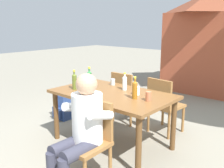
{
  "coord_description": "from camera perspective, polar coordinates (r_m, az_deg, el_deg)",
  "views": [
    {
      "loc": [
        2.17,
        -2.51,
        1.66
      ],
      "look_at": [
        0.0,
        0.0,
        0.87
      ],
      "focal_mm": 40.86,
      "sensor_mm": 36.0,
      "label": 1
    }
  ],
  "objects": [
    {
      "name": "bottle_blue",
      "position": [
        3.55,
        -5.79,
        0.06
      ],
      "size": [
        0.06,
        0.06,
        0.22
      ],
      "color": "#2D56A3",
      "rests_on": "dining_table"
    },
    {
      "name": "cup_white",
      "position": [
        3.34,
        5.59,
        -1.52
      ],
      "size": [
        0.07,
        0.07,
        0.11
      ],
      "primitive_type": "cylinder",
      "color": "white",
      "rests_on": "dining_table"
    },
    {
      "name": "cup_steel",
      "position": [
        3.86,
        0.19,
        0.47
      ],
      "size": [
        0.07,
        0.07,
        0.1
      ],
      "primitive_type": "cylinder",
      "color": "#B2B7BC",
      "rests_on": "dining_table"
    },
    {
      "name": "backpack_by_near_side",
      "position": [
        4.61,
        -11.13,
        -5.14
      ],
      "size": [
        0.28,
        0.24,
        0.45
      ],
      "color": "#2D4784",
      "rests_on": "ground_plane"
    },
    {
      "name": "cup_terracotta",
      "position": [
        3.09,
        8.1,
        -2.75
      ],
      "size": [
        0.07,
        0.07,
        0.12
      ],
      "primitive_type": "cylinder",
      "color": "#BC6B47",
      "rests_on": "dining_table"
    },
    {
      "name": "brick_kiosk",
      "position": [
        6.95,
        20.88,
        9.51
      ],
      "size": [
        1.94,
        2.04,
        2.46
      ],
      "color": "#9E472D",
      "rests_on": "ground_plane"
    },
    {
      "name": "dining_table",
      "position": [
        3.47,
        0.0,
        -3.36
      ],
      "size": [
        1.61,
        0.96,
        0.75
      ],
      "color": "brown",
      "rests_on": "ground_plane"
    },
    {
      "name": "chair_near_right",
      "position": [
        2.76,
        -5.0,
        -11.72
      ],
      "size": [
        0.45,
        0.45,
        0.87
      ],
      "color": "olive",
      "rests_on": "ground_plane"
    },
    {
      "name": "person_in_white_shirt",
      "position": [
        2.63,
        -6.77,
        -9.17
      ],
      "size": [
        0.47,
        0.62,
        1.18
      ],
      "color": "white",
      "rests_on": "ground_plane"
    },
    {
      "name": "ground_plane",
      "position": [
        3.71,
        0.0,
        -13.17
      ],
      "size": [
        24.0,
        24.0,
        0.0
      ],
      "primitive_type": "plane",
      "color": "gray"
    },
    {
      "name": "bottle_amber",
      "position": [
        3.15,
        5.12,
        -1.18
      ],
      "size": [
        0.06,
        0.06,
        0.28
      ],
      "color": "#996019",
      "rests_on": "dining_table"
    },
    {
      "name": "cup_glass",
      "position": [
        3.84,
        -7.3,
        0.42
      ],
      "size": [
        0.07,
        0.07,
        0.11
      ],
      "primitive_type": "cylinder",
      "color": "silver",
      "rests_on": "dining_table"
    },
    {
      "name": "bottle_clear",
      "position": [
        3.56,
        2.84,
        0.34
      ],
      "size": [
        0.06,
        0.06,
        0.25
      ],
      "color": "white",
      "rests_on": "dining_table"
    },
    {
      "name": "bottle_olive",
      "position": [
        3.63,
        -8.41,
        0.67
      ],
      "size": [
        0.06,
        0.06,
        0.28
      ],
      "color": "#566623",
      "rests_on": "dining_table"
    },
    {
      "name": "bottle_green",
      "position": [
        3.71,
        -5.07,
        1.2
      ],
      "size": [
        0.06,
        0.06,
        0.3
      ],
      "color": "#287A38",
      "rests_on": "dining_table"
    },
    {
      "name": "chair_far_left",
      "position": [
        4.31,
        3.11,
        -2.37
      ],
      "size": [
        0.44,
        0.44,
        0.87
      ],
      "color": "olive",
      "rests_on": "ground_plane"
    },
    {
      "name": "chair_far_right",
      "position": [
        3.94,
        11.43,
        -4.18
      ],
      "size": [
        0.48,
        0.48,
        0.87
      ],
      "color": "olive",
      "rests_on": "ground_plane"
    }
  ]
}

